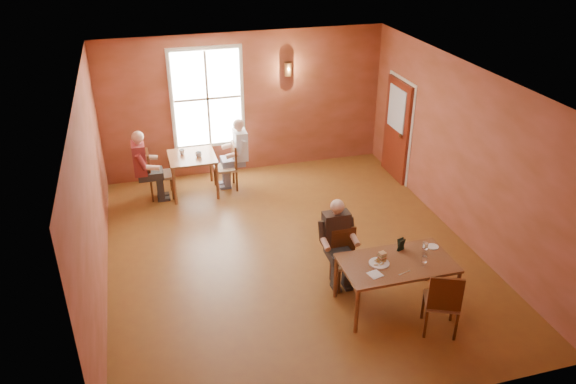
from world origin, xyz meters
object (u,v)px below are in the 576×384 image
object	(u,v)px
main_table	(395,284)
chair_diner_main	(347,260)
chair_empty	(441,300)
chair_diner_maroon	(160,174)
diner_maroon	(157,164)
diner_white	(226,157)
second_table	(193,174)
chair_diner_white	(225,167)
diner_main	(348,249)

from	to	relation	value
main_table	chair_diner_main	xyz separation A→B (m)	(-0.50, 0.65, 0.08)
chair_diner_main	chair_empty	world-z (taller)	chair_empty
chair_diner_maroon	diner_maroon	world-z (taller)	diner_maroon
chair_diner_main	chair_empty	distance (m)	1.56
diner_white	main_table	bearing A→B (deg)	-159.27
main_table	chair_empty	distance (m)	0.76
second_table	chair_diner_white	size ratio (longest dim) A/B	0.94
diner_main	chair_empty	bearing A→B (deg)	124.25
main_table	diner_main	distance (m)	0.85
chair_diner_maroon	diner_maroon	bearing A→B (deg)	-90.00
chair_diner_main	chair_diner_maroon	bearing A→B (deg)	-56.38
diner_main	chair_diner_white	size ratio (longest dim) A/B	1.36
chair_diner_main	diner_white	xyz separation A→B (m)	(-1.17, 3.76, 0.25)
main_table	diner_main	xyz separation A→B (m)	(-0.50, 0.62, 0.29)
chair_empty	second_table	world-z (taller)	chair_empty
chair_diner_maroon	diner_maroon	xyz separation A→B (m)	(-0.03, 0.00, 0.21)
chair_diner_maroon	main_table	bearing A→B (deg)	34.22
diner_white	chair_diner_maroon	distance (m)	1.35
main_table	diner_white	bearing A→B (deg)	110.73
chair_empty	diner_white	bearing A→B (deg)	135.05
main_table	chair_empty	bearing A→B (deg)	-60.69
second_table	diner_white	bearing A→B (deg)	0.00
main_table	chair_diner_maroon	xyz separation A→B (m)	(-3.00, 4.41, 0.12)
diner_white	diner_maroon	world-z (taller)	diner_maroon
second_table	diner_main	bearing A→B (deg)	-63.99
main_table	second_table	world-z (taller)	second_table
chair_diner_main	diner_white	distance (m)	3.94
diner_main	diner_maroon	world-z (taller)	diner_maroon
diner_white	diner_main	bearing A→B (deg)	-162.86
main_table	chair_diner_main	distance (m)	0.82
main_table	chair_diner_main	world-z (taller)	chair_diner_main
chair_empty	diner_white	size ratio (longest dim) A/B	0.72
chair_diner_white	diner_maroon	size ratio (longest dim) A/B	0.68
chair_diner_main	diner_main	bearing A→B (deg)	90.00
diner_maroon	chair_diner_maroon	bearing A→B (deg)	90.00
diner_main	diner_white	xyz separation A→B (m)	(-1.17, 3.79, 0.04)
diner_main	second_table	size ratio (longest dim) A/B	1.45
main_table	diner_maroon	world-z (taller)	diner_maroon
chair_diner_maroon	chair_empty	bearing A→B (deg)	33.62
chair_diner_white	chair_diner_maroon	world-z (taller)	chair_diner_maroon
chair_diner_white	diner_white	distance (m)	0.21
chair_diner_white	main_table	bearing A→B (deg)	-158.93
diner_main	chair_diner_white	world-z (taller)	diner_main
second_table	chair_empty	bearing A→B (deg)	-61.79
second_table	chair_diner_maroon	xyz separation A→B (m)	(-0.65, 0.00, 0.09)
diner_white	diner_maroon	xyz separation A→B (m)	(-1.36, 0.00, 0.01)
main_table	chair_diner_maroon	distance (m)	5.33
chair_diner_maroon	second_table	bearing A→B (deg)	90.00
diner_maroon	main_table	bearing A→B (deg)	34.49
chair_empty	diner_white	xyz separation A→B (m)	(-2.03, 5.06, 0.20)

